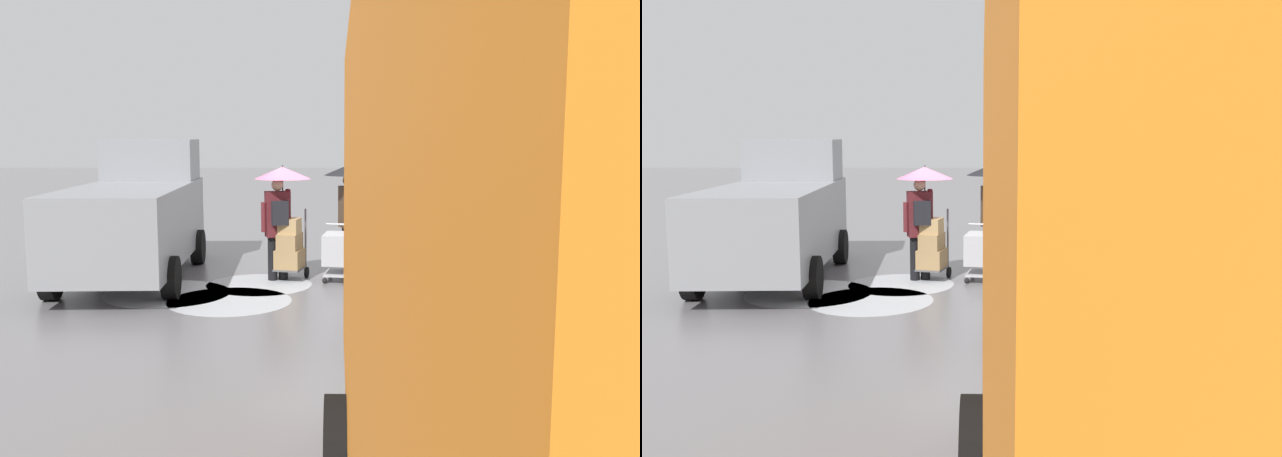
# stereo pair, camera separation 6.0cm
# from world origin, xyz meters

# --- Properties ---
(ground_plane) EXTENTS (90.00, 90.00, 0.00)m
(ground_plane) POSITION_xyz_m (0.00, 0.00, 0.00)
(ground_plane) COLOR slate
(slush_patch_near_cluster) EXTENTS (1.92, 1.92, 0.01)m
(slush_patch_near_cluster) POSITION_xyz_m (1.19, 0.75, 0.00)
(slush_patch_near_cluster) COLOR #ADAFB5
(slush_patch_near_cluster) RESTS_ON ground
(slush_patch_under_van) EXTENTS (2.04, 2.04, 0.01)m
(slush_patch_under_van) POSITION_xyz_m (1.56, 2.02, 0.00)
(slush_patch_under_van) COLOR #ADAFB5
(slush_patch_under_van) RESTS_ON ground
(slush_patch_mid_street) EXTENTS (2.55, 2.55, 0.01)m
(slush_patch_mid_street) POSITION_xyz_m (4.48, -1.52, 0.00)
(slush_patch_mid_street) COLOR silver
(slush_patch_mid_street) RESTS_ON ground
(slush_patch_far_side) EXTENTS (2.16, 2.16, 0.01)m
(slush_patch_far_side) POSITION_xyz_m (2.70, 1.45, 0.00)
(slush_patch_far_side) COLOR silver
(slush_patch_far_side) RESTS_ON ground
(cargo_van_parked_right) EXTENTS (2.34, 5.40, 2.60)m
(cargo_van_parked_right) POSITION_xyz_m (3.58, 0.03, 1.18)
(cargo_van_parked_right) COLOR gray
(cargo_van_parked_right) RESTS_ON ground
(shopping_cart_vendor) EXTENTS (0.67, 0.90, 1.02)m
(shopping_cart_vendor) POSITION_xyz_m (-0.26, 0.36, 0.57)
(shopping_cart_vendor) COLOR #B2B2B7
(shopping_cart_vendor) RESTS_ON ground
(hand_dolly_boxes) EXTENTS (0.67, 0.81, 1.32)m
(hand_dolly_boxes) POSITION_xyz_m (0.64, 0.31, 0.62)
(hand_dolly_boxes) COLOR #515156
(hand_dolly_boxes) RESTS_ON ground
(pedestrian_pink_side) EXTENTS (1.04, 1.04, 2.15)m
(pedestrian_pink_side) POSITION_xyz_m (-0.94, 1.82, 1.58)
(pedestrian_pink_side) COLOR black
(pedestrian_pink_side) RESTS_ON ground
(pedestrian_black_side) EXTENTS (1.04, 1.04, 2.15)m
(pedestrian_black_side) POSITION_xyz_m (-0.50, -0.93, 1.58)
(pedestrian_black_side) COLOR black
(pedestrian_black_side) RESTS_ON ground
(pedestrian_white_side) EXTENTS (1.04, 1.04, 2.15)m
(pedestrian_white_side) POSITION_xyz_m (0.81, 0.31, 1.57)
(pedestrian_white_side) COLOR black
(pedestrian_white_side) RESTS_ON ground
(street_lamp) EXTENTS (0.28, 0.28, 3.86)m
(street_lamp) POSITION_xyz_m (-3.44, 3.40, 2.37)
(street_lamp) COLOR #2D2D33
(street_lamp) RESTS_ON ground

